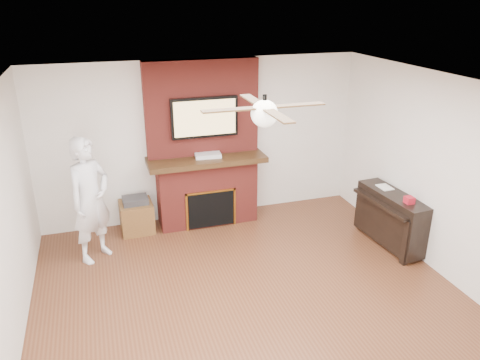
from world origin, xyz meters
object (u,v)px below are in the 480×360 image
object	(u,v)px
person	(90,200)
side_table	(137,215)
piano	(391,218)
fireplace	(205,160)

from	to	relation	value
person	side_table	world-z (taller)	person
piano	side_table	bearing A→B (deg)	151.91
side_table	piano	xyz separation A→B (m)	(3.41, -1.50, 0.17)
person	piano	world-z (taller)	person
side_table	piano	distance (m)	3.73
fireplace	person	world-z (taller)	fireplace
fireplace	side_table	xyz separation A→B (m)	(-1.10, -0.07, -0.74)
side_table	piano	world-z (taller)	piano
fireplace	side_table	world-z (taller)	fireplace
person	side_table	xyz separation A→B (m)	(0.61, 0.61, -0.60)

